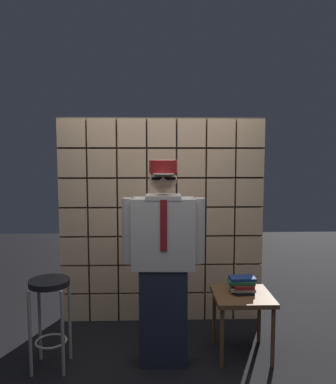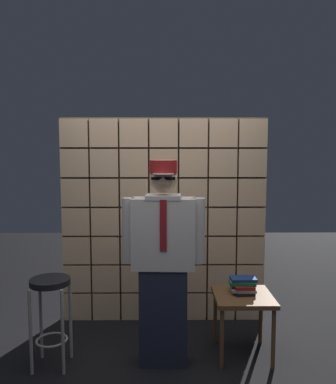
# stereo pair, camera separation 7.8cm
# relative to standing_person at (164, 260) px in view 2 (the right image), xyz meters

# --- Properties ---
(glass_block_wall) EXTENTS (2.24, 0.10, 2.24)m
(glass_block_wall) POSITION_rel_standing_person_xyz_m (-0.00, 0.92, 0.17)
(glass_block_wall) COLOR #E0B78C
(glass_block_wall) RESTS_ON ground
(standing_person) EXTENTS (0.71, 0.30, 1.78)m
(standing_person) POSITION_rel_standing_person_xyz_m (0.00, 0.00, 0.00)
(standing_person) COLOR #1E2333
(standing_person) RESTS_ON ground
(bar_stool) EXTENTS (0.34, 0.34, 0.78)m
(bar_stool) POSITION_rel_standing_person_xyz_m (-0.97, -0.04, -0.35)
(bar_stool) COLOR black
(bar_stool) RESTS_ON ground
(side_table) EXTENTS (0.52, 0.52, 0.57)m
(side_table) POSITION_rel_standing_person_xyz_m (0.72, 0.13, -0.44)
(side_table) COLOR brown
(side_table) RESTS_ON ground
(book_stack) EXTENTS (0.25, 0.20, 0.14)m
(book_stack) POSITION_rel_standing_person_xyz_m (0.72, 0.17, -0.29)
(book_stack) COLOR black
(book_stack) RESTS_ON side_table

